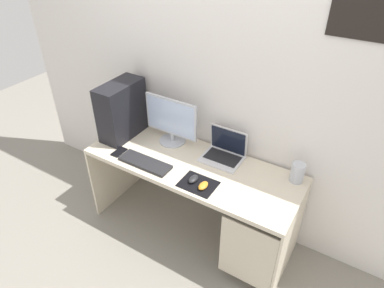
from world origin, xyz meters
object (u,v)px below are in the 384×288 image
Objects in this scene: monitor at (171,121)px; laptop at (224,153)px; speaker at (297,173)px; keyboard at (145,163)px; mouse_left at (193,179)px; cell_phone at (119,152)px; pc_tower at (122,110)px; mouse_right at (203,186)px.

monitor is 1.52× the size of laptop.
keyboard is (-1.04, -0.41, -0.06)m from speaker.
mouse_left is at bearing -147.98° from speaker.
laptop reaches higher than cell_phone.
speaker is at bearing 6.51° from pc_tower.
cell_phone is at bearing -153.04° from laptop.
monitor is at bearing -176.82° from laptop.
monitor is at bearing 140.66° from mouse_left.
monitor reaches higher than keyboard.
pc_tower is at bearing -170.75° from laptop.
cell_phone is (-0.27, -0.35, -0.19)m from monitor.
cell_phone is at bearing -127.80° from monitor.
monitor is at bearing 89.58° from keyboard.
keyboard is 0.51m from mouse_right.
speaker is 1.12m from keyboard.
laptop is at bearing 3.18° from monitor.
pc_tower is 4.91× the size of mouse_left.
speaker is at bearing 32.02° from mouse_left.
laptop reaches higher than mouse_left.
mouse_left is at bearing 2.73° from keyboard.
laptop is 2.09× the size of speaker.
speaker is (1.04, 0.05, -0.12)m from monitor.
monitor is at bearing 144.38° from mouse_right.
keyboard is (0.41, -0.24, -0.22)m from pc_tower.
speaker is at bearing 38.14° from mouse_right.
mouse_right is (0.09, -0.03, 0.00)m from mouse_left.
mouse_left reaches higher than cell_phone.
pc_tower reaches higher than speaker.
monitor reaches higher than laptop.
speaker is (1.45, 0.17, -0.16)m from pc_tower.
laptop is (0.47, 0.03, -0.15)m from monitor.
mouse_left is at bearing -98.33° from laptop.
cell_phone is at bearing -163.05° from speaker.
monitor is 0.48m from cell_phone.
laptop reaches higher than speaker.
mouse_right is (0.04, -0.39, -0.03)m from laptop.
speaker reaches higher than mouse_left.
pc_tower reaches higher than mouse_right.
monitor reaches higher than cell_phone.
mouse_left is at bearing -39.34° from monitor.
laptop is at bearing 81.67° from mouse_left.
pc_tower is 1.00× the size of monitor.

